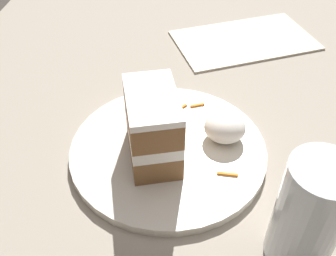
% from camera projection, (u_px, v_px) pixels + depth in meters
% --- Properties ---
extents(ground_plane, '(6.00, 6.00, 0.00)m').
position_uv_depth(ground_plane, '(190.00, 147.00, 0.60)').
color(ground_plane, '#38332D').
rests_on(ground_plane, ground).
extents(dining_table, '(0.91, 1.06, 0.03)m').
position_uv_depth(dining_table, '(191.00, 141.00, 0.59)').
color(dining_table, gray).
rests_on(dining_table, ground).
extents(plate, '(0.27, 0.27, 0.01)m').
position_uv_depth(plate, '(168.00, 150.00, 0.55)').
color(plate, silver).
rests_on(plate, dining_table).
extents(cake_slice, '(0.09, 0.12, 0.10)m').
position_uv_depth(cake_slice, '(153.00, 127.00, 0.51)').
color(cake_slice, brown).
rests_on(cake_slice, plate).
extents(cream_dollop, '(0.06, 0.05, 0.04)m').
position_uv_depth(cream_dollop, '(225.00, 128.00, 0.55)').
color(cream_dollop, white).
rests_on(cream_dollop, plate).
extents(orange_garnish, '(0.06, 0.06, 0.01)m').
position_uv_depth(orange_garnish, '(146.00, 105.00, 0.61)').
color(orange_garnish, orange).
rests_on(orange_garnish, plate).
extents(carrot_shreds_scatter, '(0.11, 0.16, 0.00)m').
position_uv_depth(carrot_shreds_scatter, '(194.00, 122.00, 0.59)').
color(carrot_shreds_scatter, orange).
rests_on(carrot_shreds_scatter, plate).
extents(drinking_glass, '(0.07, 0.07, 0.14)m').
position_uv_depth(drinking_glass, '(307.00, 220.00, 0.40)').
color(drinking_glass, silver).
rests_on(drinking_glass, dining_table).
extents(menu_card, '(0.31, 0.25, 0.00)m').
position_uv_depth(menu_card, '(244.00, 40.00, 0.79)').
color(menu_card, beige).
rests_on(menu_card, dining_table).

